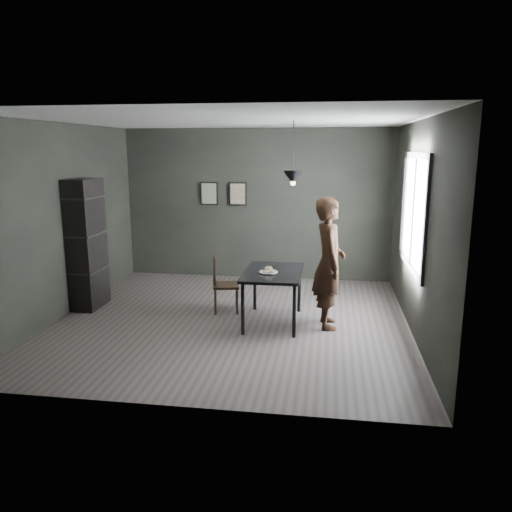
# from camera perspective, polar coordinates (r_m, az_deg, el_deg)

# --- Properties ---
(ground) EXTENTS (5.00, 5.00, 0.00)m
(ground) POSITION_cam_1_polar(r_m,az_deg,el_deg) (7.28, -2.81, -7.32)
(ground) COLOR #36312F
(ground) RESTS_ON ground
(back_wall) EXTENTS (5.00, 0.10, 2.80)m
(back_wall) POSITION_cam_1_polar(r_m,az_deg,el_deg) (9.38, 0.07, 5.89)
(back_wall) COLOR black
(back_wall) RESTS_ON ground
(ceiling) EXTENTS (5.00, 5.00, 0.02)m
(ceiling) POSITION_cam_1_polar(r_m,az_deg,el_deg) (6.87, -3.06, 15.26)
(ceiling) COLOR silver
(ceiling) RESTS_ON ground
(window_assembly) EXTENTS (0.04, 1.96, 1.56)m
(window_assembly) POSITION_cam_1_polar(r_m,az_deg,el_deg) (7.07, 17.54, 4.88)
(window_assembly) COLOR white
(window_assembly) RESTS_ON ground
(cafe_table) EXTENTS (0.80, 1.20, 0.75)m
(cafe_table) POSITION_cam_1_polar(r_m,az_deg,el_deg) (7.00, 1.97, -2.38)
(cafe_table) COLOR black
(cafe_table) RESTS_ON ground
(white_plate) EXTENTS (0.23, 0.23, 0.01)m
(white_plate) POSITION_cam_1_polar(r_m,az_deg,el_deg) (6.88, 1.45, -1.91)
(white_plate) COLOR white
(white_plate) RESTS_ON cafe_table
(donut_pile) EXTENTS (0.18, 0.18, 0.08)m
(donut_pile) POSITION_cam_1_polar(r_m,az_deg,el_deg) (6.87, 1.45, -1.63)
(donut_pile) COLOR beige
(donut_pile) RESTS_ON white_plate
(woman) EXTENTS (0.52, 0.71, 1.81)m
(woman) POSITION_cam_1_polar(r_m,az_deg,el_deg) (6.86, 8.33, -0.80)
(woman) COLOR black
(woman) RESTS_ON ground
(wood_chair) EXTENTS (0.45, 0.45, 0.88)m
(wood_chair) POSITION_cam_1_polar(r_m,az_deg,el_deg) (7.53, -4.06, -2.70)
(wood_chair) COLOR black
(wood_chair) RESTS_ON ground
(shelf_unit) EXTENTS (0.38, 0.66, 1.99)m
(shelf_unit) POSITION_cam_1_polar(r_m,az_deg,el_deg) (8.07, -18.82, 1.29)
(shelf_unit) COLOR black
(shelf_unit) RESTS_ON ground
(pendant_lamp) EXTENTS (0.28, 0.28, 0.86)m
(pendant_lamp) POSITION_cam_1_polar(r_m,az_deg,el_deg) (6.86, 4.25, 8.99)
(pendant_lamp) COLOR black
(pendant_lamp) RESTS_ON ground
(framed_print_left) EXTENTS (0.34, 0.04, 0.44)m
(framed_print_left) POSITION_cam_1_polar(r_m,az_deg,el_deg) (9.50, -5.37, 7.13)
(framed_print_left) COLOR black
(framed_print_left) RESTS_ON ground
(framed_print_right) EXTENTS (0.34, 0.04, 0.44)m
(framed_print_right) POSITION_cam_1_polar(r_m,az_deg,el_deg) (9.39, -2.09, 7.11)
(framed_print_right) COLOR black
(framed_print_right) RESTS_ON ground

